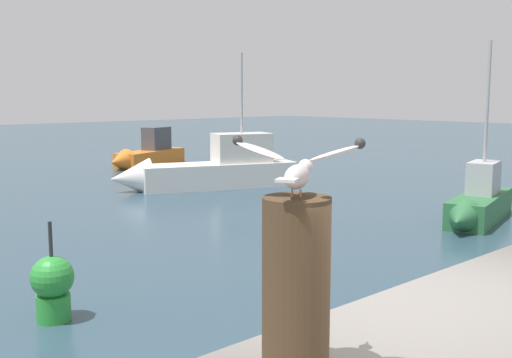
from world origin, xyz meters
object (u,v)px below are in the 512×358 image
at_px(boat_white, 207,170).
at_px(channel_buoy, 53,285).
at_px(boat_green, 478,203).
at_px(mooring_post, 296,288).
at_px(seagull, 297,167).
at_px(boat_orange, 146,155).

relative_size(boat_white, channel_buoy, 4.49).
bearing_deg(boat_green, mooring_post, -155.84).
distance_m(mooring_post, seagull, 0.51).
xyz_separation_m(seagull, channel_buoy, (1.41, 5.74, -2.17)).
xyz_separation_m(boat_white, channel_buoy, (-8.58, -7.80, -0.11)).
distance_m(boat_green, boat_orange, 15.01).
relative_size(seagull, channel_buoy, 0.39).
bearing_deg(seagull, boat_white, 53.59).
bearing_deg(mooring_post, boat_orange, 59.51).
bearing_deg(boat_orange, channel_buoy, -125.98).
bearing_deg(boat_white, boat_orange, 74.35).
bearing_deg(boat_green, channel_buoy, 176.21).
distance_m(mooring_post, boat_white, 16.91).
relative_size(mooring_post, channel_buoy, 0.58).
xyz_separation_m(seagull, boat_green, (11.34, 5.09, -2.19)).
bearing_deg(boat_green, seagull, -155.84).
height_order(boat_green, boat_white, boat_white).
bearing_deg(boat_orange, seagull, -120.48).
height_order(seagull, channel_buoy, seagull).
relative_size(boat_orange, channel_buoy, 3.32).
relative_size(mooring_post, boat_green, 0.18).
bearing_deg(mooring_post, boat_white, 53.59).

